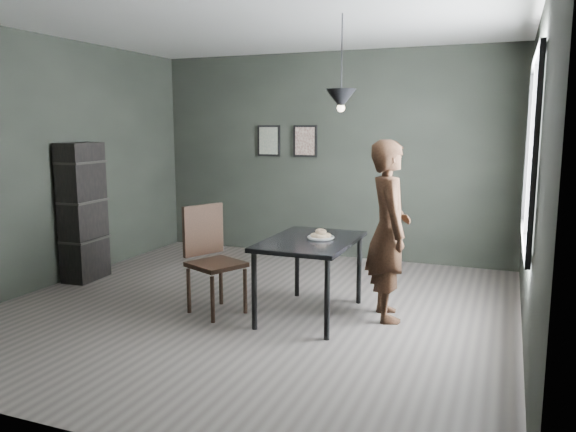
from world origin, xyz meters
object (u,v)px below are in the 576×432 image
at_px(white_plate, 321,238).
at_px(pendant_lamp, 341,99).
at_px(cafe_table, 311,247).
at_px(wood_chair, 210,252).
at_px(shelf_unit, 83,212).
at_px(woman, 389,231).

distance_m(white_plate, pendant_lamp, 1.31).
relative_size(cafe_table, wood_chair, 1.14).
bearing_deg(cafe_table, pendant_lamp, 21.80).
relative_size(white_plate, wood_chair, 0.22).
xyz_separation_m(white_plate, wood_chair, (-1.04, -0.29, -0.16)).
height_order(wood_chair, shelf_unit, shelf_unit).
bearing_deg(cafe_table, shelf_unit, 175.18).
distance_m(white_plate, shelf_unit, 3.01).
bearing_deg(white_plate, cafe_table, -145.62).
xyz_separation_m(cafe_table, white_plate, (0.08, 0.06, 0.08)).
bearing_deg(pendant_lamp, cafe_table, -158.20).
bearing_deg(woman, shelf_unit, 66.09).
bearing_deg(white_plate, shelf_unit, 176.38).
bearing_deg(pendant_lamp, shelf_unit, 177.36).
relative_size(cafe_table, shelf_unit, 0.74).
relative_size(woman, shelf_unit, 1.04).
bearing_deg(wood_chair, cafe_table, 38.11).
height_order(wood_chair, pendant_lamp, pendant_lamp).
relative_size(white_plate, pendant_lamp, 0.27).
distance_m(cafe_table, white_plate, 0.13).
distance_m(cafe_table, pendant_lamp, 1.41).
xyz_separation_m(cafe_table, pendant_lamp, (0.25, 0.10, 1.38)).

